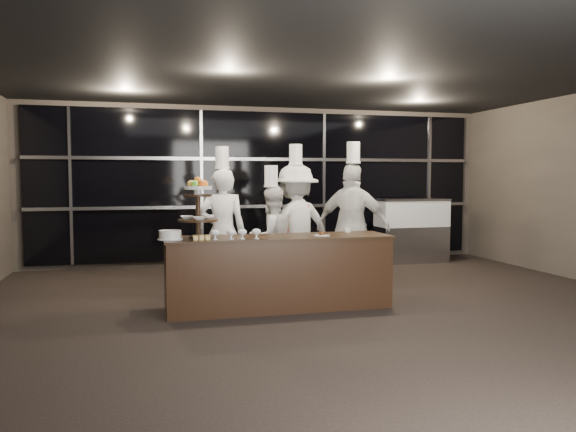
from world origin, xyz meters
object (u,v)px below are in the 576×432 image
object	(u,v)px
display_stand	(198,204)
chef_c	(296,226)
layer_cake	(170,235)
buffet_counter	(279,272)
chef_d	(353,226)
chef_a	(223,231)
display_case	(411,227)
chef_b	(271,238)

from	to	relation	value
display_stand	chef_c	size ratio (longest dim) A/B	0.35
display_stand	layer_cake	bearing A→B (deg)	-171.56
buffet_counter	chef_d	world-z (taller)	chef_d
buffet_counter	layer_cake	xyz separation A→B (m)	(-1.34, -0.05, 0.51)
chef_a	chef_d	xyz separation A→B (m)	(1.89, -0.13, 0.03)
chef_d	display_case	bearing A→B (deg)	47.34
display_case	chef_c	bearing A→B (deg)	-146.01
chef_c	chef_d	world-z (taller)	chef_d
layer_cake	display_stand	bearing A→B (deg)	8.44
buffet_counter	display_case	size ratio (longest dim) A/B	2.07
buffet_counter	chef_c	size ratio (longest dim) A/B	1.33
chef_c	layer_cake	bearing A→B (deg)	-146.69
buffet_counter	chef_b	distance (m)	1.08
chef_a	chef_c	bearing A→B (deg)	11.38
display_case	chef_a	distance (m)	4.56
display_case	chef_c	size ratio (longest dim) A/B	0.64
display_case	chef_d	world-z (taller)	chef_d
display_stand	layer_cake	size ratio (longest dim) A/B	2.48
chef_c	chef_d	xyz separation A→B (m)	(0.77, -0.35, 0.02)
display_stand	chef_c	world-z (taller)	chef_c
chef_c	chef_a	bearing A→B (deg)	-168.62
chef_a	chef_b	world-z (taller)	chef_a
chef_a	chef_d	bearing A→B (deg)	-3.81
chef_a	layer_cake	bearing A→B (deg)	-127.04
layer_cake	chef_b	xyz separation A→B (m)	(1.48, 1.08, -0.19)
layer_cake	chef_a	bearing A→B (deg)	52.96
layer_cake	chef_d	bearing A→B (deg)	18.50
buffet_counter	display_stand	xyz separation A→B (m)	(-1.00, -0.00, 0.87)
chef_a	chef_c	xyz separation A→B (m)	(1.12, 0.23, 0.01)
buffet_counter	chef_a	xyz separation A→B (m)	(-0.57, 0.96, 0.45)
chef_a	chef_b	distance (m)	0.73
chef_b	chef_d	size ratio (longest dim) A/B	0.84
display_stand	chef_b	size ratio (longest dim) A/B	0.41
chef_b	display_case	bearing A→B (deg)	32.59
chef_b	buffet_counter	bearing A→B (deg)	-97.78
buffet_counter	display_case	bearing A→B (deg)	42.39
display_stand	chef_d	distance (m)	2.49
display_stand	chef_d	bearing A→B (deg)	19.88
display_case	chef_a	world-z (taller)	chef_a
chef_d	chef_b	bearing A→B (deg)	170.77
chef_c	display_stand	bearing A→B (deg)	-142.50
display_case	chef_a	bearing A→B (deg)	-151.55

